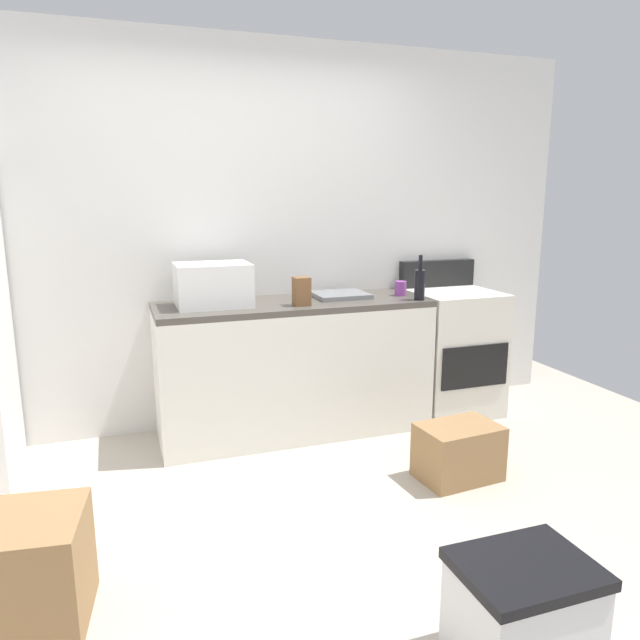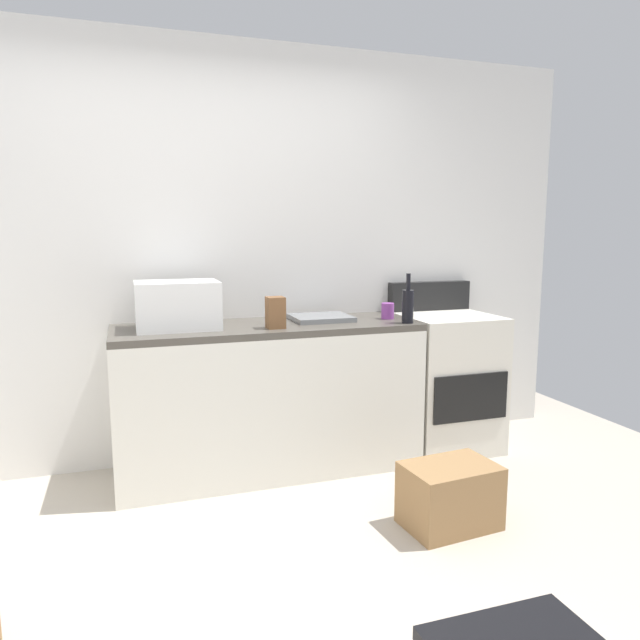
{
  "view_description": "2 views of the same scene",
  "coord_description": "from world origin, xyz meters",
  "px_view_note": "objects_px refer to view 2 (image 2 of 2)",
  "views": [
    {
      "loc": [
        -0.8,
        -2.49,
        1.6
      ],
      "look_at": [
        0.28,
        0.62,
        0.89
      ],
      "focal_mm": 33.33,
      "sensor_mm": 36.0,
      "label": 1
    },
    {
      "loc": [
        -0.49,
        -2.15,
        1.45
      ],
      "look_at": [
        0.45,
        0.68,
        0.99
      ],
      "focal_mm": 32.72,
      "sensor_mm": 36.0,
      "label": 2
    }
  ],
  "objects_px": {
    "microwave": "(177,305)",
    "wine_bottle": "(408,305)",
    "stove_oven": "(445,379)",
    "coffee_mug": "(388,311)",
    "knife_block": "(275,313)",
    "cardboard_box_large": "(450,496)"
  },
  "relations": [
    {
      "from": "microwave",
      "to": "knife_block",
      "type": "bearing_deg",
      "value": -16.89
    },
    {
      "from": "microwave",
      "to": "wine_bottle",
      "type": "distance_m",
      "value": 1.35
    },
    {
      "from": "stove_oven",
      "to": "microwave",
      "type": "distance_m",
      "value": 1.83
    },
    {
      "from": "coffee_mug",
      "to": "microwave",
      "type": "bearing_deg",
      "value": 178.49
    },
    {
      "from": "wine_bottle",
      "to": "cardboard_box_large",
      "type": "distance_m",
      "value": 1.15
    },
    {
      "from": "stove_oven",
      "to": "coffee_mug",
      "type": "distance_m",
      "value": 0.66
    },
    {
      "from": "knife_block",
      "to": "cardboard_box_large",
      "type": "distance_m",
      "value": 1.35
    },
    {
      "from": "cardboard_box_large",
      "to": "coffee_mug",
      "type": "bearing_deg",
      "value": 84.39
    },
    {
      "from": "coffee_mug",
      "to": "stove_oven",
      "type": "bearing_deg",
      "value": 3.47
    },
    {
      "from": "stove_oven",
      "to": "knife_block",
      "type": "distance_m",
      "value": 1.33
    },
    {
      "from": "stove_oven",
      "to": "knife_block",
      "type": "bearing_deg",
      "value": -172.73
    },
    {
      "from": "microwave",
      "to": "wine_bottle",
      "type": "bearing_deg",
      "value": -9.85
    },
    {
      "from": "microwave",
      "to": "coffee_mug",
      "type": "bearing_deg",
      "value": -1.51
    },
    {
      "from": "microwave",
      "to": "cardboard_box_large",
      "type": "xyz_separation_m",
      "value": [
        1.2,
        -0.99,
        -0.88
      ]
    },
    {
      "from": "stove_oven",
      "to": "coffee_mug",
      "type": "xyz_separation_m",
      "value": [
        -0.45,
        -0.03,
        0.48
      ]
    },
    {
      "from": "microwave",
      "to": "wine_bottle",
      "type": "height_order",
      "value": "wine_bottle"
    },
    {
      "from": "stove_oven",
      "to": "wine_bottle",
      "type": "xyz_separation_m",
      "value": [
        -0.41,
        -0.22,
        0.54
      ]
    },
    {
      "from": "stove_oven",
      "to": "microwave",
      "type": "xyz_separation_m",
      "value": [
        -1.74,
        0.01,
        0.57
      ]
    },
    {
      "from": "coffee_mug",
      "to": "cardboard_box_large",
      "type": "xyz_separation_m",
      "value": [
        -0.09,
        -0.96,
        -0.79
      ]
    },
    {
      "from": "stove_oven",
      "to": "microwave",
      "type": "height_order",
      "value": "microwave"
    },
    {
      "from": "stove_oven",
      "to": "wine_bottle",
      "type": "bearing_deg",
      "value": -151.18
    },
    {
      "from": "stove_oven",
      "to": "cardboard_box_large",
      "type": "distance_m",
      "value": 1.17
    }
  ]
}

